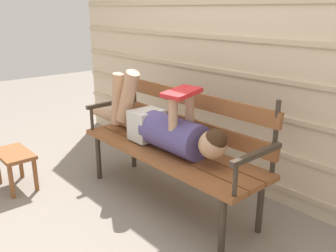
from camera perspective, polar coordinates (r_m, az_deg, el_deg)
name	(u,v)px	position (r m, az deg, el deg)	size (l,w,h in m)	color
ground_plane	(160,204)	(2.87, -1.19, -12.16)	(12.00, 12.00, 0.00)	gray
house_siding	(231,38)	(3.02, 9.80, 13.47)	(4.34, 0.08, 2.44)	beige
park_bench	(175,141)	(2.75, 1.11, -2.30)	(1.61, 0.51, 0.91)	brown
reclining_person	(161,126)	(2.72, -1.04, -0.04)	(1.70, 0.27, 0.56)	#514784
footstool	(15,160)	(3.28, -22.90, -4.89)	(0.42, 0.24, 0.32)	brown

